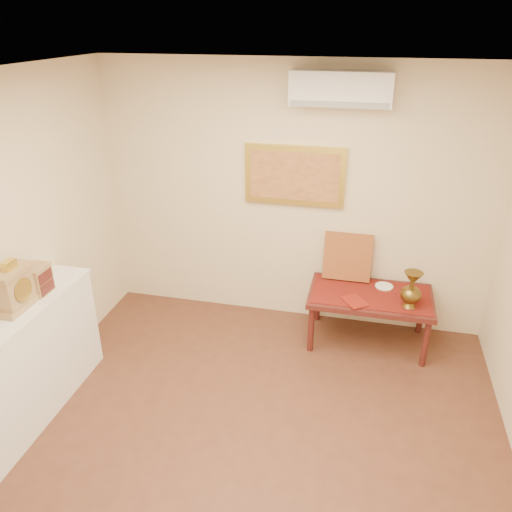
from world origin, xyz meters
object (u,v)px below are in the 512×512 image
(wooden_chest, at_px, (38,280))
(brass_urn_tall, at_px, (412,286))
(low_table, at_px, (370,300))
(display_ledge, at_px, (10,381))
(mantel_clock, at_px, (15,288))

(wooden_chest, bearing_deg, brass_urn_tall, 21.64)
(brass_urn_tall, distance_m, low_table, 0.49)
(brass_urn_tall, bearing_deg, display_ledge, -150.44)
(mantel_clock, bearing_deg, low_table, 30.90)
(display_ledge, bearing_deg, mantel_clock, 90.55)
(display_ledge, relative_size, mantel_clock, 4.93)
(display_ledge, bearing_deg, brass_urn_tall, 29.56)
(display_ledge, distance_m, mantel_clock, 0.72)
(brass_urn_tall, relative_size, display_ledge, 0.22)
(display_ledge, height_order, low_table, display_ledge)
(mantel_clock, bearing_deg, wooden_chest, 85.62)
(mantel_clock, height_order, wooden_chest, mantel_clock)
(display_ledge, bearing_deg, low_table, 35.10)
(display_ledge, bearing_deg, wooden_chest, 88.23)
(brass_urn_tall, relative_size, wooden_chest, 1.79)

